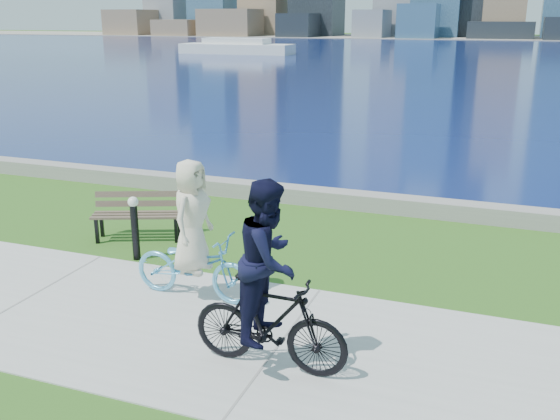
# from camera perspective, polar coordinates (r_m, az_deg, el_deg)

# --- Properties ---
(ground) EXTENTS (320.00, 320.00, 0.00)m
(ground) POSITION_cam_1_polar(r_m,az_deg,el_deg) (8.17, -0.02, -12.23)
(ground) COLOR #285616
(ground) RESTS_ON ground
(concrete_path) EXTENTS (80.00, 3.50, 0.02)m
(concrete_path) POSITION_cam_1_polar(r_m,az_deg,el_deg) (8.17, -0.02, -12.17)
(concrete_path) COLOR #AEADA8
(concrete_path) RESTS_ON ground
(seawall) EXTENTS (90.00, 0.50, 0.35)m
(seawall) POSITION_cam_1_polar(r_m,az_deg,el_deg) (13.66, 9.10, 0.66)
(seawall) COLOR gray
(seawall) RESTS_ON ground
(bay_water) EXTENTS (320.00, 131.00, 0.01)m
(bay_water) POSITION_cam_1_polar(r_m,az_deg,el_deg) (78.81, 19.11, 13.40)
(bay_water) COLOR #0C1A4F
(bay_water) RESTS_ON ground
(far_shore) EXTENTS (320.00, 30.00, 0.12)m
(far_shore) POSITION_cam_1_polar(r_m,az_deg,el_deg) (136.75, 20.03, 14.58)
(far_shore) COLOR gray
(far_shore) RESTS_ON ground
(ferry_near) EXTENTS (12.95, 3.70, 1.76)m
(ferry_near) POSITION_cam_1_polar(r_m,az_deg,el_deg) (73.11, -3.99, 14.62)
(ferry_near) COLOR silver
(ferry_near) RESTS_ON ground
(park_bench) EXTENTS (1.76, 1.16, 0.86)m
(park_bench) POSITION_cam_1_polar(r_m,az_deg,el_deg) (12.01, -12.82, -0.11)
(park_bench) COLOR black
(park_bench) RESTS_ON ground
(bollard_lamp) EXTENTS (0.18, 0.18, 1.13)m
(bollard_lamp) POSITION_cam_1_polar(r_m,az_deg,el_deg) (10.92, -13.15, -1.24)
(bollard_lamp) COLOR black
(bollard_lamp) RESTS_ON ground
(cyclist_woman) EXTENTS (0.70, 1.92, 2.10)m
(cyclist_woman) POSITION_cam_1_polar(r_m,az_deg,el_deg) (9.19, -7.96, -3.45)
(cyclist_woman) COLOR #61BDEC
(cyclist_woman) RESTS_ON ground
(cyclist_man) EXTENTS (0.71, 1.92, 2.32)m
(cyclist_man) POSITION_cam_1_polar(r_m,az_deg,el_deg) (7.23, -0.99, -7.54)
(cyclist_man) COLOR black
(cyclist_man) RESTS_ON ground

